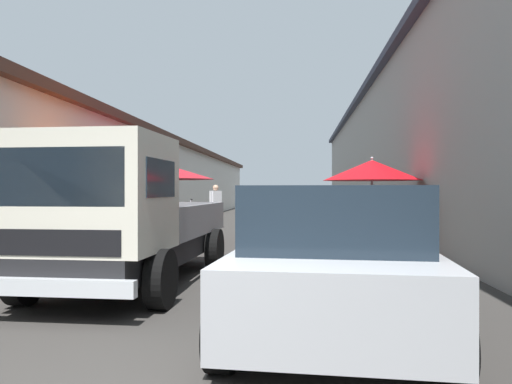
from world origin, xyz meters
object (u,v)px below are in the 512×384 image
fruit_stall_near_left (111,170)px  fruit_stall_near_right (373,180)px  vendor_in_shade (216,203)px  plastic_stool (402,272)px  hatchback_car (334,257)px  delivery_truck (114,218)px  parked_scooter (192,221)px  fruit_stall_mid_lane (163,179)px  vendor_by_crates (322,217)px

fruit_stall_near_left → fruit_stall_near_right: bearing=-71.2°
vendor_in_shade → plastic_stool: 12.34m
hatchback_car → delivery_truck: 3.19m
fruit_stall_near_right → plastic_stool: fruit_stall_near_right is taller
delivery_truck → parked_scooter: delivery_truck is taller
fruit_stall_near_left → vendor_in_shade: fruit_stall_near_left is taller
fruit_stall_mid_lane → vendor_by_crates: bearing=-121.3°
vendor_in_shade → plastic_stool: vendor_in_shade is taller
plastic_stool → delivery_truck: bearing=94.0°
fruit_stall_near_right → hatchback_car: (-6.75, 1.36, -0.92)m
fruit_stall_near_right → hatchback_car: bearing=168.6°
fruit_stall_near_right → parked_scooter: 6.48m
hatchback_car → vendor_in_shade: size_ratio=2.47×
fruit_stall_near_left → parked_scooter: (5.70, -0.45, -1.38)m
delivery_truck → vendor_by_crates: size_ratio=3.29×
hatchback_car → fruit_stall_near_right: bearing=-11.4°
plastic_stool → parked_scooter: bearing=28.3°
hatchback_car → plastic_stool: hatchback_car is taller
delivery_truck → vendor_in_shade: 11.77m
delivery_truck → fruit_stall_mid_lane: bearing=9.9°
parked_scooter → plastic_stool: 10.06m
fruit_stall_mid_lane → hatchback_car: size_ratio=0.67×
delivery_truck → vendor_in_shade: bearing=3.0°
fruit_stall_mid_lane → vendor_in_shade: fruit_stall_mid_lane is taller
delivery_truck → parked_scooter: size_ratio=3.02×
fruit_stall_near_left → delivery_truck: (-3.43, -1.37, -0.79)m
fruit_stall_mid_lane → parked_scooter: (2.68, -0.21, -1.27)m
fruit_stall_mid_lane → fruit_stall_near_left: bearing=175.3°
delivery_truck → plastic_stool: (0.27, -3.85, -0.71)m
delivery_truck → vendor_by_crates: 4.96m
vendor_in_shade → delivery_truck: bearing=-177.0°
hatchback_car → parked_scooter: bearing=19.5°
fruit_stall_mid_lane → delivery_truck: 6.58m
hatchback_car → plastic_stool: (1.70, -1.02, -0.41)m
vendor_in_shade → parked_scooter: vendor_in_shade is taller
fruit_stall_near_left → vendor_by_crates: (0.54, -4.33, -0.97)m
fruit_stall_near_right → vendor_in_shade: bearing=36.7°
fruit_stall_near_left → fruit_stall_mid_lane: size_ratio=0.93×
vendor_in_shade → plastic_stool: (-11.49, -4.46, -0.61)m
fruit_stall_near_right → parked_scooter: fruit_stall_near_right is taller
fruit_stall_near_left → hatchback_car: size_ratio=0.63×
parked_scooter → plastic_stool: size_ratio=3.79×
hatchback_car → plastic_stool: 2.02m
fruit_stall_near_left → plastic_stool: bearing=-121.2°
vendor_in_shade → parked_scooter: bearing=173.3°
fruit_stall_near_right → vendor_by_crates: fruit_stall_near_right is taller
vendor_by_crates → parked_scooter: bearing=36.9°
fruit_stall_near_left → vendor_by_crates: bearing=-82.9°
vendor_by_crates → fruit_stall_near_left: bearing=97.1°
fruit_stall_near_left → hatchback_car: (-4.86, -4.20, -1.09)m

